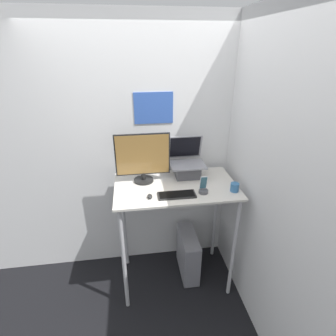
{
  "coord_description": "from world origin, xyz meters",
  "views": [
    {
      "loc": [
        -0.37,
        -1.75,
        2.3
      ],
      "look_at": [
        -0.07,
        0.33,
        1.32
      ],
      "focal_mm": 28.0,
      "sensor_mm": 36.0,
      "label": 1
    }
  ],
  "objects_px": {
    "keyboard": "(177,195)",
    "monitor": "(143,159)",
    "mouse": "(150,196)",
    "laptop": "(187,167)",
    "cell_phone": "(203,189)",
    "computer_tower": "(188,254)"
  },
  "relations": [
    {
      "from": "keyboard",
      "to": "monitor",
      "type": "bearing_deg",
      "value": 130.27
    },
    {
      "from": "monitor",
      "to": "mouse",
      "type": "distance_m",
      "value": 0.38
    },
    {
      "from": "keyboard",
      "to": "laptop",
      "type": "bearing_deg",
      "value": 65.23
    },
    {
      "from": "monitor",
      "to": "cell_phone",
      "type": "relative_size",
      "value": 3.14
    },
    {
      "from": "keyboard",
      "to": "mouse",
      "type": "xyz_separation_m",
      "value": [
        -0.23,
        -0.0,
        0.01
      ]
    },
    {
      "from": "monitor",
      "to": "cell_phone",
      "type": "height_order",
      "value": "monitor"
    },
    {
      "from": "monitor",
      "to": "mouse",
      "type": "xyz_separation_m",
      "value": [
        0.03,
        -0.31,
        -0.21
      ]
    },
    {
      "from": "monitor",
      "to": "computer_tower",
      "type": "distance_m",
      "value": 1.21
    },
    {
      "from": "laptop",
      "to": "monitor",
      "type": "height_order",
      "value": "monitor"
    },
    {
      "from": "mouse",
      "to": "cell_phone",
      "type": "distance_m",
      "value": 0.47
    },
    {
      "from": "cell_phone",
      "to": "laptop",
      "type": "bearing_deg",
      "value": 101.88
    },
    {
      "from": "laptop",
      "to": "keyboard",
      "type": "xyz_separation_m",
      "value": [
        -0.16,
        -0.36,
        -0.09
      ]
    },
    {
      "from": "laptop",
      "to": "computer_tower",
      "type": "xyz_separation_m",
      "value": [
        0.02,
        -0.12,
        -1.0
      ]
    },
    {
      "from": "keyboard",
      "to": "computer_tower",
      "type": "distance_m",
      "value": 0.95
    },
    {
      "from": "mouse",
      "to": "cell_phone",
      "type": "height_order",
      "value": "cell_phone"
    },
    {
      "from": "monitor",
      "to": "cell_phone",
      "type": "distance_m",
      "value": 0.61
    },
    {
      "from": "keyboard",
      "to": "cell_phone",
      "type": "xyz_separation_m",
      "value": [
        0.24,
        0.02,
        0.03
      ]
    },
    {
      "from": "cell_phone",
      "to": "mouse",
      "type": "bearing_deg",
      "value": -177.57
    },
    {
      "from": "monitor",
      "to": "laptop",
      "type": "bearing_deg",
      "value": 6.34
    },
    {
      "from": "mouse",
      "to": "computer_tower",
      "type": "distance_m",
      "value": 1.03
    },
    {
      "from": "laptop",
      "to": "cell_phone",
      "type": "relative_size",
      "value": 2.34
    },
    {
      "from": "mouse",
      "to": "computer_tower",
      "type": "relative_size",
      "value": 0.14
    }
  ]
}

